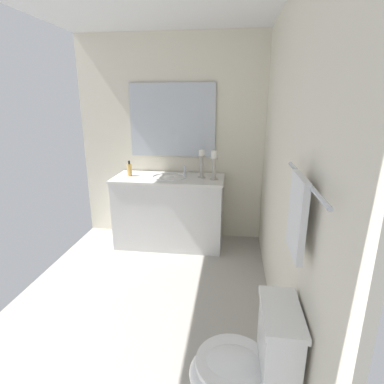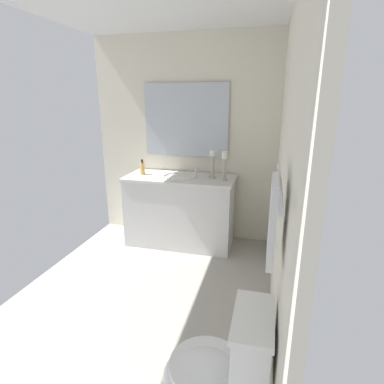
{
  "view_description": "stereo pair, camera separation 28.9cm",
  "coord_description": "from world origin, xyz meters",
  "px_view_note": "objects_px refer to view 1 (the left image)",
  "views": [
    {
      "loc": [
        2.26,
        0.75,
        1.71
      ],
      "look_at": [
        -0.15,
        0.43,
        0.98
      ],
      "focal_mm": 28.92,
      "sensor_mm": 36.0,
      "label": 1
    },
    {
      "loc": [
        2.2,
        1.03,
        1.71
      ],
      "look_at": [
        -0.15,
        0.43,
        0.98
      ],
      "focal_mm": 28.92,
      "sensor_mm": 36.0,
      "label": 2
    }
  ],
  "objects_px": {
    "mirror": "(172,120)",
    "soap_bottle": "(129,170)",
    "toilet": "(246,370)",
    "towel_bar": "(305,180)",
    "candle_holder_short": "(202,163)",
    "candle_holder_tall": "(214,164)",
    "vanity_cabinet": "(169,211)",
    "sink_basin": "(169,180)",
    "towel_near_vanity": "(297,216)"
  },
  "relations": [
    {
      "from": "vanity_cabinet",
      "to": "towel_near_vanity",
      "type": "xyz_separation_m",
      "value": [
        2.02,
        1.04,
        0.76
      ]
    },
    {
      "from": "sink_basin",
      "to": "candle_holder_short",
      "type": "height_order",
      "value": "candle_holder_short"
    },
    {
      "from": "vanity_cabinet",
      "to": "sink_basin",
      "type": "relative_size",
      "value": 3.22
    },
    {
      "from": "candle_holder_tall",
      "to": "vanity_cabinet",
      "type": "bearing_deg",
      "value": -94.45
    },
    {
      "from": "sink_basin",
      "to": "soap_bottle",
      "type": "distance_m",
      "value": 0.49
    },
    {
      "from": "soap_bottle",
      "to": "towel_bar",
      "type": "relative_size",
      "value": 0.23
    },
    {
      "from": "sink_basin",
      "to": "towel_near_vanity",
      "type": "height_order",
      "value": "towel_near_vanity"
    },
    {
      "from": "candle_holder_tall",
      "to": "toilet",
      "type": "height_order",
      "value": "candle_holder_tall"
    },
    {
      "from": "mirror",
      "to": "toilet",
      "type": "bearing_deg",
      "value": 19.13
    },
    {
      "from": "mirror",
      "to": "towel_bar",
      "type": "height_order",
      "value": "mirror"
    },
    {
      "from": "mirror",
      "to": "sink_basin",
      "type": "bearing_deg",
      "value": 0.2
    },
    {
      "from": "candle_holder_short",
      "to": "towel_bar",
      "type": "bearing_deg",
      "value": 18.35
    },
    {
      "from": "mirror",
      "to": "toilet",
      "type": "xyz_separation_m",
      "value": [
        2.42,
        0.84,
        -1.1
      ]
    },
    {
      "from": "vanity_cabinet",
      "to": "towel_bar",
      "type": "bearing_deg",
      "value": 27.73
    },
    {
      "from": "vanity_cabinet",
      "to": "candle_holder_short",
      "type": "xyz_separation_m",
      "value": [
        -0.03,
        0.38,
        0.59
      ]
    },
    {
      "from": "sink_basin",
      "to": "toilet",
      "type": "xyz_separation_m",
      "value": [
        2.14,
        0.84,
        -0.44
      ]
    },
    {
      "from": "candle_holder_tall",
      "to": "towel_near_vanity",
      "type": "relative_size",
      "value": 0.85
    },
    {
      "from": "toilet",
      "to": "towel_near_vanity",
      "type": "distance_m",
      "value": 0.85
    },
    {
      "from": "towel_bar",
      "to": "towel_near_vanity",
      "type": "distance_m",
      "value": 0.17
    },
    {
      "from": "toilet",
      "to": "soap_bottle",
      "type": "bearing_deg",
      "value": -148.55
    },
    {
      "from": "vanity_cabinet",
      "to": "towel_bar",
      "type": "distance_m",
      "value": 2.46
    },
    {
      "from": "soap_bottle",
      "to": "candle_holder_tall",
      "type": "bearing_deg",
      "value": 87.27
    },
    {
      "from": "candle_holder_tall",
      "to": "toilet",
      "type": "bearing_deg",
      "value": 8.42
    },
    {
      "from": "toilet",
      "to": "towel_bar",
      "type": "bearing_deg",
      "value": 118.26
    },
    {
      "from": "towel_bar",
      "to": "candle_holder_tall",
      "type": "bearing_deg",
      "value": -164.92
    },
    {
      "from": "towel_near_vanity",
      "to": "candle_holder_tall",
      "type": "bearing_deg",
      "value": -165.41
    },
    {
      "from": "mirror",
      "to": "candle_holder_short",
      "type": "xyz_separation_m",
      "value": [
        0.25,
        0.38,
        -0.46
      ]
    },
    {
      "from": "towel_bar",
      "to": "towel_near_vanity",
      "type": "xyz_separation_m",
      "value": [
        0.0,
        -0.02,
        -0.17
      ]
    },
    {
      "from": "candle_holder_tall",
      "to": "toilet",
      "type": "relative_size",
      "value": 0.44
    },
    {
      "from": "vanity_cabinet",
      "to": "towel_near_vanity",
      "type": "bearing_deg",
      "value": 27.33
    },
    {
      "from": "towel_bar",
      "to": "soap_bottle",
      "type": "bearing_deg",
      "value": -142.85
    },
    {
      "from": "mirror",
      "to": "towel_near_vanity",
      "type": "relative_size",
      "value": 2.66
    },
    {
      "from": "soap_bottle",
      "to": "toilet",
      "type": "bearing_deg",
      "value": 31.45
    },
    {
      "from": "vanity_cabinet",
      "to": "candle_holder_tall",
      "type": "height_order",
      "value": "candle_holder_tall"
    },
    {
      "from": "sink_basin",
      "to": "towel_near_vanity",
      "type": "distance_m",
      "value": 2.3
    },
    {
      "from": "towel_near_vanity",
      "to": "sink_basin",
      "type": "bearing_deg",
      "value": -152.69
    },
    {
      "from": "vanity_cabinet",
      "to": "sink_basin",
      "type": "height_order",
      "value": "sink_basin"
    },
    {
      "from": "mirror",
      "to": "soap_bottle",
      "type": "relative_size",
      "value": 5.72
    },
    {
      "from": "vanity_cabinet",
      "to": "towel_bar",
      "type": "relative_size",
      "value": 1.65
    },
    {
      "from": "toilet",
      "to": "towel_bar",
      "type": "relative_size",
      "value": 0.96
    },
    {
      "from": "candle_holder_tall",
      "to": "towel_bar",
      "type": "relative_size",
      "value": 0.42
    },
    {
      "from": "mirror",
      "to": "soap_bottle",
      "type": "xyz_separation_m",
      "value": [
        0.27,
        -0.47,
        -0.55
      ]
    },
    {
      "from": "mirror",
      "to": "candle_holder_short",
      "type": "distance_m",
      "value": 0.65
    },
    {
      "from": "candle_holder_tall",
      "to": "towel_bar",
      "type": "distance_m",
      "value": 2.07
    },
    {
      "from": "towel_bar",
      "to": "towel_near_vanity",
      "type": "height_order",
      "value": "towel_near_vanity"
    },
    {
      "from": "candle_holder_short",
      "to": "candle_holder_tall",
      "type": "bearing_deg",
      "value": 63.18
    },
    {
      "from": "candle_holder_short",
      "to": "toilet",
      "type": "distance_m",
      "value": 2.31
    },
    {
      "from": "sink_basin",
      "to": "toilet",
      "type": "relative_size",
      "value": 0.54
    },
    {
      "from": "candle_holder_short",
      "to": "towel_bar",
      "type": "relative_size",
      "value": 0.41
    },
    {
      "from": "towel_bar",
      "to": "sink_basin",
      "type": "bearing_deg",
      "value": -152.29
    }
  ]
}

